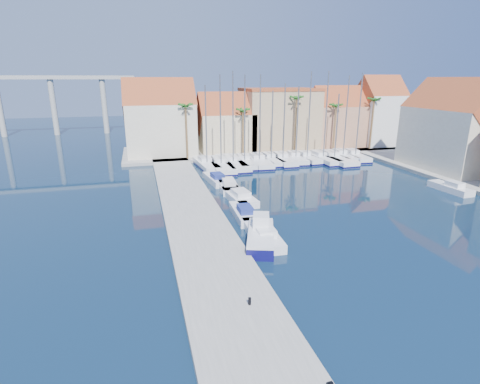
% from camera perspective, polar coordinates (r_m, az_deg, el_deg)
% --- Properties ---
extents(ground, '(260.00, 260.00, 0.00)m').
position_cam_1_polar(ground, '(29.51, 15.08, -11.61)').
color(ground, '#081D31').
rests_on(ground, ground).
extents(quay_west, '(6.00, 77.00, 0.50)m').
position_cam_1_polar(quay_west, '(38.45, -6.98, -3.84)').
color(quay_west, gray).
rests_on(quay_west, ground).
extents(shore_north, '(54.00, 16.00, 0.50)m').
position_cam_1_polar(shore_north, '(75.30, 3.65, 6.54)').
color(shore_north, gray).
rests_on(shore_north, ground).
extents(bollard, '(0.19, 0.19, 0.47)m').
position_cam_1_polar(bollard, '(23.87, 1.47, -16.30)').
color(bollard, black).
rests_on(bollard, quay_west).
extents(fishing_boat, '(4.15, 6.86, 2.28)m').
position_cam_1_polar(fishing_boat, '(32.75, 3.18, -6.58)').
color(fishing_boat, '#0E0D4F').
rests_on(fishing_boat, ground).
extents(motorboat_west_0, '(2.59, 7.16, 1.40)m').
position_cam_1_polar(motorboat_west_0, '(33.65, 3.48, -6.38)').
color(motorboat_west_0, white).
rests_on(motorboat_west_0, ground).
extents(motorboat_west_1, '(2.24, 6.25, 1.40)m').
position_cam_1_polar(motorboat_west_1, '(38.66, 0.62, -3.19)').
color(motorboat_west_1, white).
rests_on(motorboat_west_1, ground).
extents(motorboat_west_2, '(3.07, 7.51, 1.40)m').
position_cam_1_polar(motorboat_west_2, '(44.04, -0.18, -0.64)').
color(motorboat_west_2, white).
rests_on(motorboat_west_2, ground).
extents(motorboat_west_3, '(2.72, 6.89, 1.40)m').
position_cam_1_polar(motorboat_west_3, '(48.50, -1.80, 1.02)').
color(motorboat_west_3, white).
rests_on(motorboat_west_3, ground).
extents(motorboat_west_4, '(2.73, 6.67, 1.40)m').
position_cam_1_polar(motorboat_west_4, '(51.81, -3.64, 2.04)').
color(motorboat_west_4, white).
rests_on(motorboat_west_4, ground).
extents(motorboat_east_1, '(2.20, 5.86, 1.40)m').
position_cam_1_polar(motorboat_east_1, '(54.57, 29.47, 0.60)').
color(motorboat_east_1, white).
rests_on(motorboat_east_1, ground).
extents(sailboat_0, '(3.31, 9.74, 12.86)m').
position_cam_1_polar(sailboat_0, '(60.61, -5.17, 4.29)').
color(sailboat_0, white).
rests_on(sailboat_0, ground).
extents(sailboat_1, '(3.54, 11.87, 14.41)m').
position_cam_1_polar(sailboat_1, '(60.10, -3.00, 4.21)').
color(sailboat_1, white).
rests_on(sailboat_1, ground).
extents(sailboat_2, '(3.46, 11.99, 14.90)m').
position_cam_1_polar(sailboat_2, '(61.35, -1.21, 4.50)').
color(sailboat_2, white).
rests_on(sailboat_2, ground).
extents(sailboat_3, '(3.33, 9.87, 14.34)m').
position_cam_1_polar(sailboat_3, '(61.99, 0.60, 4.66)').
color(sailboat_3, white).
rests_on(sailboat_3, ground).
extents(sailboat_4, '(3.27, 10.48, 14.41)m').
position_cam_1_polar(sailboat_4, '(62.76, 2.82, 4.78)').
color(sailboat_4, white).
rests_on(sailboat_4, ground).
extents(sailboat_5, '(2.80, 8.69, 11.92)m').
position_cam_1_polar(sailboat_5, '(63.93, 4.61, 4.97)').
color(sailboat_5, white).
rests_on(sailboat_5, ground).
extents(sailboat_6, '(3.02, 9.90, 13.03)m').
position_cam_1_polar(sailboat_6, '(64.41, 6.39, 5.00)').
color(sailboat_6, white).
rests_on(sailboat_6, ground).
extents(sailboat_7, '(3.04, 8.87, 12.59)m').
position_cam_1_polar(sailboat_7, '(65.56, 8.36, 5.15)').
color(sailboat_7, white).
rests_on(sailboat_7, ground).
extents(sailboat_8, '(2.77, 8.22, 14.90)m').
position_cam_1_polar(sailboat_8, '(66.07, 9.99, 5.23)').
color(sailboat_8, white).
rests_on(sailboat_8, ground).
extents(sailboat_9, '(3.04, 10.34, 14.93)m').
position_cam_1_polar(sailboat_9, '(66.69, 12.32, 5.15)').
color(sailboat_9, white).
rests_on(sailboat_9, ground).
extents(sailboat_10, '(3.65, 12.02, 11.39)m').
position_cam_1_polar(sailboat_10, '(67.11, 13.88, 5.06)').
color(sailboat_10, white).
rests_on(sailboat_10, ground).
extents(sailboat_11, '(2.62, 8.86, 14.26)m').
position_cam_1_polar(sailboat_11, '(69.30, 15.23, 5.40)').
color(sailboat_11, white).
rests_on(sailboat_11, ground).
extents(sailboat_12, '(3.12, 9.11, 14.68)m').
position_cam_1_polar(sailboat_12, '(69.91, 16.98, 5.35)').
color(sailboat_12, white).
rests_on(sailboat_12, ground).
extents(building_0, '(12.30, 9.00, 13.50)m').
position_cam_1_polar(building_0, '(69.65, -12.05, 10.58)').
color(building_0, beige).
rests_on(building_0, shore_north).
extents(building_1, '(10.30, 8.00, 11.00)m').
position_cam_1_polar(building_1, '(71.44, -2.20, 10.09)').
color(building_1, '#CAB38E').
rests_on(building_1, shore_north).
extents(building_2, '(14.20, 10.20, 11.50)m').
position_cam_1_polar(building_2, '(75.46, 5.94, 11.12)').
color(building_2, tan).
rests_on(building_2, shore_north).
extents(building_3, '(10.30, 8.00, 12.00)m').
position_cam_1_polar(building_3, '(79.67, 14.43, 10.70)').
color(building_3, tan).
rests_on(building_3, shore_north).
extents(building_4, '(8.30, 8.00, 14.00)m').
position_cam_1_polar(building_4, '(83.49, 20.34, 11.22)').
color(building_4, white).
rests_on(building_4, shore_north).
extents(building_6, '(9.00, 14.30, 13.50)m').
position_cam_1_polar(building_6, '(65.38, 29.87, 8.33)').
color(building_6, beige).
rests_on(building_6, shore_east).
extents(palm_0, '(2.60, 2.60, 10.15)m').
position_cam_1_polar(palm_0, '(64.80, -8.31, 12.59)').
color(palm_0, brown).
rests_on(palm_0, shore_north).
extents(palm_1, '(2.60, 2.60, 9.15)m').
position_cam_1_polar(palm_1, '(66.81, 0.46, 12.08)').
color(palm_1, brown).
rests_on(palm_1, shore_north).
extents(palm_2, '(2.60, 2.60, 11.15)m').
position_cam_1_polar(palm_2, '(70.00, 8.61, 13.66)').
color(palm_2, brown).
rests_on(palm_2, shore_north).
extents(palm_3, '(2.60, 2.60, 9.65)m').
position_cam_1_polar(palm_3, '(73.62, 14.42, 12.38)').
color(palm_3, brown).
rests_on(palm_3, shore_north).
extents(palm_4, '(2.60, 2.60, 10.65)m').
position_cam_1_polar(palm_4, '(77.76, 19.76, 12.85)').
color(palm_4, brown).
rests_on(palm_4, shore_north).
extents(viaduct, '(48.00, 2.20, 14.45)m').
position_cam_1_polar(viaduct, '(107.26, -29.47, 12.94)').
color(viaduct, '#9E9E99').
rests_on(viaduct, ground).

